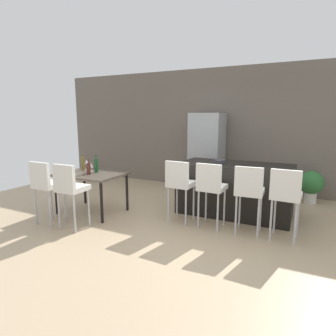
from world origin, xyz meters
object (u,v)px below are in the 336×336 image
Objects in this scene: bar_chair_left at (180,182)px; wine_bottle_near at (89,168)px; dining_table at (91,177)px; refrigerator at (207,153)px; bar_chair_middle at (211,185)px; dining_chair_far at (70,186)px; potted_plant at (311,184)px; wine_glass_left at (91,165)px; bar_chair_far at (286,193)px; wine_bottle_inner at (96,165)px; kitchen_island at (235,189)px; wine_bottle_corner at (83,163)px; wine_glass_middle at (87,162)px; bar_chair_right at (249,189)px; dining_chair_near at (46,183)px; fruit_bowl at (220,162)px.

bar_chair_left is 3.87× the size of wine_bottle_near.
refrigerator reaches higher than dining_table.
refrigerator is at bearing 110.38° from bar_chair_middle.
potted_plant is (3.36, 3.23, -0.30)m from dining_chair_far.
wine_bottle_near is at bearing -58.63° from wine_glass_left.
bar_chair_far is 3.30m from dining_table.
bar_chair_left is 1.74m from dining_chair_far.
kitchen_island is at bearing 22.90° from wine_bottle_inner.
dining_table is at bearing -49.54° from wine_glass_left.
wine_bottle_inner is 1.92× the size of wine_glass_left.
bar_chair_far is at bearing 1.09° from wine_bottle_corner.
wine_bottle_near reaches higher than wine_glass_middle.
wine_glass_left is (-2.87, -0.14, 0.17)m from bar_chair_right.
bar_chair_left is 0.91× the size of dining_table.
wine_bottle_inner is at bearing -157.10° from kitchen_island.
potted_plant is at bearing 39.69° from dining_chair_near.
dining_chair_near reaches higher than wine_bottle_near.
dining_chair_near is at bearing -81.54° from wine_glass_middle.
dining_table is 2.35m from fruit_bowl.
dining_chair_far reaches higher than fruit_bowl.
fruit_bowl is at bearing 147.18° from bar_chair_far.
wine_bottle_corner is at bearing -150.34° from potted_plant.
kitchen_island is 0.57m from fruit_bowl.
wine_glass_middle reaches higher than potted_plant.
wine_bottle_corner is 0.18× the size of refrigerator.
kitchen_island is 1.27m from bar_chair_far.
bar_chair_left is at bearing -82.63° from refrigerator.
kitchen_island is at bearing 136.86° from bar_chair_far.
wine_bottle_inner is (0.29, 0.90, 0.17)m from dining_chair_near.
bar_chair_far is 3.87× the size of wine_bottle_near.
dining_chair_near and dining_chair_far have the same top height.
bar_chair_far is 1.43m from fruit_bowl.
bar_chair_middle is 6.03× the size of wine_glass_middle.
dining_table is 0.60m from wine_glass_middle.
bar_chair_far is at bearing 18.84° from dining_chair_far.
wine_bottle_near reaches higher than fruit_bowl.
bar_chair_far is at bearing 6.19° from wine_bottle_near.
kitchen_island is at bearing 24.81° from dining_table.
kitchen_island reaches higher than potted_plant.
bar_chair_middle is (0.53, 0.00, 0.00)m from bar_chair_left.
wine_glass_left is 4.41m from potted_plant.
dining_chair_far reaches higher than kitchen_island.
bar_chair_left is 6.03× the size of wine_glass_middle.
wine_bottle_inner is 1.92× the size of wine_glass_middle.
refrigerator reaches higher than wine_glass_middle.
potted_plant is at bearing 32.90° from wine_bottle_inner.
bar_chair_right is 3.22m from wine_glass_middle.
fruit_bowl is 2.16m from potted_plant.
wine_bottle_corner is 1.85× the size of wine_glass_middle.
bar_chair_middle is 0.59m from bar_chair_right.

